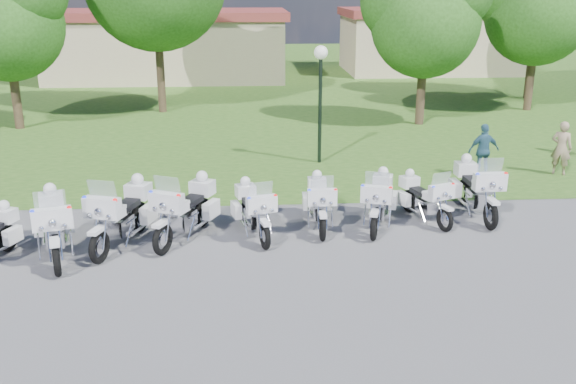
{
  "coord_description": "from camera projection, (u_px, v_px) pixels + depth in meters",
  "views": [
    {
      "loc": [
        -1.24,
        -13.22,
        5.66
      ],
      "look_at": [
        -0.31,
        1.2,
        0.95
      ],
      "focal_mm": 40.0,
      "sensor_mm": 36.0,
      "label": 1
    }
  ],
  "objects": [
    {
      "name": "motorcycle_7",
      "position": [
        424.0,
        197.0,
        15.96
      ],
      "size": [
        1.15,
        2.01,
        1.41
      ],
      "rotation": [
        0.0,
        0.0,
        3.5
      ],
      "color": "black",
      "rests_on": "ground"
    },
    {
      "name": "motorcycle_4",
      "position": [
        253.0,
        209.0,
        14.99
      ],
      "size": [
        1.09,
        2.19,
        1.5
      ],
      "rotation": [
        0.0,
        0.0,
        3.4
      ],
      "color": "black",
      "rests_on": "ground"
    },
    {
      "name": "tree_3",
      "position": [
        538.0,
        2.0,
        28.67
      ],
      "size": [
        5.5,
        4.69,
        7.33
      ],
      "color": "#38281C",
      "rests_on": "ground"
    },
    {
      "name": "motorcycle_8",
      "position": [
        476.0,
        188.0,
        16.28
      ],
      "size": [
        0.86,
        2.56,
        1.72
      ],
      "rotation": [
        0.0,
        0.0,
        3.17
      ],
      "color": "black",
      "rests_on": "ground"
    },
    {
      "name": "ground",
      "position": [
        305.0,
        248.0,
        14.37
      ],
      "size": [
        100.0,
        100.0,
        0.0
      ],
      "primitive_type": "plane",
      "color": "#59595E",
      "rests_on": "ground"
    },
    {
      "name": "bystander_c",
      "position": [
        484.0,
        151.0,
        19.49
      ],
      "size": [
        0.99,
        0.48,
        1.63
      ],
      "primitive_type": "imported",
      "rotation": [
        0.0,
        0.0,
        3.23
      ],
      "color": "#325F79",
      "rests_on": "ground"
    },
    {
      "name": "motorcycle_3",
      "position": [
        186.0,
        208.0,
        14.79
      ],
      "size": [
        1.5,
        2.37,
        1.71
      ],
      "rotation": [
        0.0,
        0.0,
        2.71
      ],
      "color": "black",
      "rests_on": "ground"
    },
    {
      "name": "lamp_post",
      "position": [
        321.0,
        74.0,
        20.39
      ],
      "size": [
        0.44,
        0.44,
        3.81
      ],
      "color": "black",
      "rests_on": "ground"
    },
    {
      "name": "building_west",
      "position": [
        169.0,
        44.0,
        39.93
      ],
      "size": [
        14.56,
        8.32,
        4.1
      ],
      "color": "tan",
      "rests_on": "ground"
    },
    {
      "name": "bystander_a",
      "position": [
        561.0,
        148.0,
        19.71
      ],
      "size": [
        0.73,
        0.68,
        1.67
      ],
      "primitive_type": "imported",
      "rotation": [
        0.0,
        0.0,
        2.52
      ],
      "color": "gray",
      "rests_on": "ground"
    },
    {
      "name": "tree_0",
      "position": [
        4.0,
        13.0,
        24.91
      ],
      "size": [
        5.17,
        4.41,
        6.89
      ],
      "color": "#38281C",
      "rests_on": "ground"
    },
    {
      "name": "tree_2",
      "position": [
        425.0,
        12.0,
        25.73
      ],
      "size": [
        5.16,
        4.4,
        6.88
      ],
      "color": "#38281C",
      "rests_on": "ground"
    },
    {
      "name": "motorcycle_6",
      "position": [
        379.0,
        200.0,
        15.55
      ],
      "size": [
        1.21,
        2.28,
        1.58
      ],
      "rotation": [
        0.0,
        0.0,
        2.84
      ],
      "color": "black",
      "rests_on": "ground"
    },
    {
      "name": "building_east",
      "position": [
        429.0,
        40.0,
        42.87
      ],
      "size": [
        11.44,
        7.28,
        4.1
      ],
      "color": "tan",
      "rests_on": "ground"
    },
    {
      "name": "motorcycle_2",
      "position": [
        123.0,
        213.0,
        14.42
      ],
      "size": [
        1.35,
        2.53,
        1.76
      ],
      "rotation": [
        0.0,
        0.0,
        2.83
      ],
      "color": "black",
      "rests_on": "ground"
    },
    {
      "name": "grass_lawn",
      "position": [
        266.0,
        79.0,
        39.99
      ],
      "size": [
        100.0,
        48.0,
        0.01
      ],
      "primitive_type": "cube",
      "color": "#2D551B",
      "rests_on": "ground"
    },
    {
      "name": "motorcycle_5",
      "position": [
        319.0,
        202.0,
        15.51
      ],
      "size": [
        0.75,
        2.23,
        1.5
      ],
      "rotation": [
        0.0,
        0.0,
        3.12
      ],
      "color": "black",
      "rests_on": "ground"
    },
    {
      "name": "motorcycle_1",
      "position": [
        53.0,
        224.0,
        13.79
      ],
      "size": [
        1.31,
        2.51,
        1.73
      ],
      "rotation": [
        0.0,
        0.0,
        3.43
      ],
      "color": "black",
      "rests_on": "ground"
    }
  ]
}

